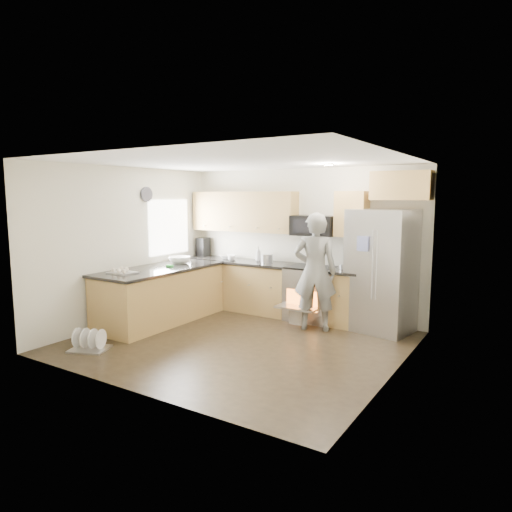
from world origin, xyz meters
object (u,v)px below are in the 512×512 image
Objects in this scene: person at (315,272)px; stove_range at (310,281)px; dish_rack at (90,344)px; refrigerator at (381,271)px.

stove_range is at bearing -77.88° from person.
dish_rack is at bearing 29.33° from person.
stove_range is 0.64m from person.
stove_range is 1.24m from refrigerator.
dish_rack is (-1.91, -3.06, -0.59)m from stove_range.
stove_range is 0.93× the size of refrigerator.
refrigerator reaches higher than stove_range.
person reaches higher than stove_range.
refrigerator is 4.46m from dish_rack.
person is 3.10× the size of dish_rack.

